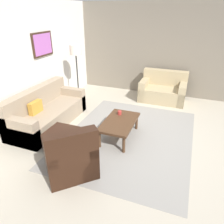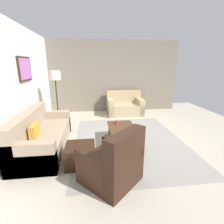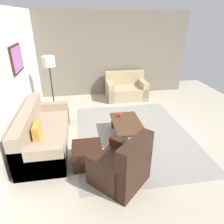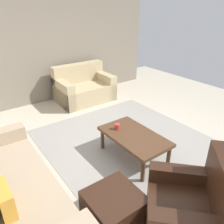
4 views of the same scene
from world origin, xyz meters
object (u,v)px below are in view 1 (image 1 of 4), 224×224
lamp_standing (76,56)px  ottoman (62,139)px  framed_artwork (43,44)px  couch_loveseat (163,90)px  armchair_leather (71,159)px  couch_main (45,112)px  cup (120,113)px  coffee_table (119,123)px

lamp_standing → ottoman: bearing=-159.9°
framed_artwork → couch_loveseat: bearing=-57.6°
armchair_leather → ottoman: (0.60, 0.57, -0.11)m
ottoman → armchair_leather: bearing=-136.4°
couch_main → couch_loveseat: 3.57m
lamp_standing → cup: bearing=-123.0°
coffee_table → armchair_leather: bearing=164.1°
couch_main → armchair_leather: bearing=-131.5°
ottoman → couch_loveseat: bearing=-24.4°
armchair_leather → cup: armchair_leather is taller
lamp_standing → framed_artwork: (-0.63, 0.57, 0.37)m
cup → couch_loveseat: bearing=-16.1°
ottoman → coffee_table: size_ratio=0.51×
couch_loveseat → coffee_table: size_ratio=1.22×
couch_loveseat → armchair_leather: 4.04m
couch_main → ottoman: 1.21m
cup → framed_artwork: size_ratio=0.12×
couch_main → cup: 1.84m
couch_main → armchair_leather: size_ratio=1.90×
couch_main → armchair_leather: 2.02m
lamp_standing → couch_loveseat: bearing=-62.6°
coffee_table → framed_artwork: (0.74, 2.31, 1.42)m
couch_main → coffee_table: size_ratio=1.96×
couch_loveseat → framed_artwork: 3.71m
couch_loveseat → lamp_standing: size_ratio=0.79×
framed_artwork → ottoman: bearing=-138.2°
lamp_standing → coffee_table: bearing=-128.0°
ottoman → cup: cup is taller
couch_main → ottoman: couch_main is taller
lamp_standing → framed_artwork: 0.92m
couch_loveseat → armchair_leather: bearing=166.5°
coffee_table → couch_loveseat: bearing=-12.2°
couch_loveseat → ottoman: 3.66m
ottoman → lamp_standing: (2.14, 0.78, 1.21)m
couch_loveseat → framed_artwork: size_ratio=1.82×
armchair_leather → ottoman: bearing=43.6°
framed_artwork → cup: bearing=-101.3°
coffee_table → cup: 0.33m
armchair_leather → ottoman: size_ratio=2.02×
couch_loveseat → cup: size_ratio=15.03×
couch_loveseat → armchair_leather: size_ratio=1.19×
ottoman → framed_artwork: bearing=41.8°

